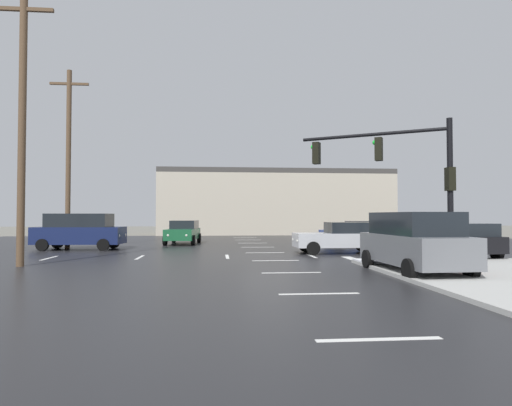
{
  "coord_description": "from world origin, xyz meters",
  "views": [
    {
      "loc": [
        -2.52,
        -20.69,
        1.94
      ],
      "look_at": [
        -0.27,
        4.16,
        2.65
      ],
      "focal_mm": 31.0,
      "sensor_mm": 36.0,
      "label": 1
    }
  ],
  "objects_px": {
    "sedan_green": "(183,232)",
    "sedan_black": "(458,239)",
    "traffic_signal_mast": "(403,166)",
    "utility_pole_mid": "(22,121)",
    "sedan_blue": "(361,233)",
    "suv_navy": "(80,231)",
    "fire_hydrant": "(469,260)",
    "sedan_white": "(432,233)",
    "suv_grey": "(414,241)",
    "sedan_silver": "(342,237)",
    "utility_pole_far": "(68,155)"
  },
  "relations": [
    {
      "from": "sedan_green",
      "to": "sedan_black",
      "type": "height_order",
      "value": "same"
    },
    {
      "from": "traffic_signal_mast",
      "to": "utility_pole_mid",
      "type": "xyz_separation_m",
      "value": [
        -14.82,
        0.38,
        1.63
      ]
    },
    {
      "from": "sedan_green",
      "to": "utility_pole_mid",
      "type": "height_order",
      "value": "utility_pole_mid"
    },
    {
      "from": "sedan_blue",
      "to": "suv_navy",
      "type": "bearing_deg",
      "value": 0.29
    },
    {
      "from": "fire_hydrant",
      "to": "sedan_white",
      "type": "bearing_deg",
      "value": 67.49
    },
    {
      "from": "suv_navy",
      "to": "suv_grey",
      "type": "bearing_deg",
      "value": -35.49
    },
    {
      "from": "sedan_silver",
      "to": "sedan_white",
      "type": "relative_size",
      "value": 0.99
    },
    {
      "from": "fire_hydrant",
      "to": "sedan_blue",
      "type": "height_order",
      "value": "sedan_blue"
    },
    {
      "from": "fire_hydrant",
      "to": "utility_pole_mid",
      "type": "relative_size",
      "value": 0.07
    },
    {
      "from": "suv_navy",
      "to": "sedan_silver",
      "type": "bearing_deg",
      "value": -11.2
    },
    {
      "from": "fire_hydrant",
      "to": "utility_pole_far",
      "type": "xyz_separation_m",
      "value": [
        -16.53,
        13.18,
        4.91
      ]
    },
    {
      "from": "suv_grey",
      "to": "sedan_black",
      "type": "bearing_deg",
      "value": -43.25
    },
    {
      "from": "sedan_blue",
      "to": "sedan_white",
      "type": "relative_size",
      "value": 1.0
    },
    {
      "from": "suv_navy",
      "to": "sedan_black",
      "type": "bearing_deg",
      "value": -15.86
    },
    {
      "from": "suv_grey",
      "to": "sedan_green",
      "type": "relative_size",
      "value": 1.05
    },
    {
      "from": "sedan_green",
      "to": "sedan_white",
      "type": "distance_m",
      "value": 16.13
    },
    {
      "from": "sedan_white",
      "to": "utility_pole_far",
      "type": "height_order",
      "value": "utility_pole_far"
    },
    {
      "from": "suv_grey",
      "to": "utility_pole_mid",
      "type": "height_order",
      "value": "utility_pole_mid"
    },
    {
      "from": "sedan_black",
      "to": "utility_pole_far",
      "type": "bearing_deg",
      "value": 63.35
    },
    {
      "from": "fire_hydrant",
      "to": "sedan_black",
      "type": "bearing_deg",
      "value": 63.11
    },
    {
      "from": "traffic_signal_mast",
      "to": "sedan_green",
      "type": "bearing_deg",
      "value": -22.71
    },
    {
      "from": "utility_pole_mid",
      "to": "sedan_white",
      "type": "bearing_deg",
      "value": 23.86
    },
    {
      "from": "sedan_silver",
      "to": "utility_pole_mid",
      "type": "distance_m",
      "value": 15.25
    },
    {
      "from": "sedan_white",
      "to": "suv_grey",
      "type": "bearing_deg",
      "value": -26.15
    },
    {
      "from": "suv_navy",
      "to": "suv_grey",
      "type": "height_order",
      "value": "same"
    },
    {
      "from": "fire_hydrant",
      "to": "sedan_green",
      "type": "height_order",
      "value": "sedan_green"
    },
    {
      "from": "sedan_silver",
      "to": "utility_pole_far",
      "type": "height_order",
      "value": "utility_pole_far"
    },
    {
      "from": "traffic_signal_mast",
      "to": "utility_pole_far",
      "type": "bearing_deg",
      "value": 0.84
    },
    {
      "from": "sedan_white",
      "to": "utility_pole_far",
      "type": "bearing_deg",
      "value": -86.64
    },
    {
      "from": "suv_navy",
      "to": "utility_pole_far",
      "type": "height_order",
      "value": "utility_pole_far"
    },
    {
      "from": "sedan_blue",
      "to": "sedan_silver",
      "type": "height_order",
      "value": "same"
    },
    {
      "from": "suv_navy",
      "to": "sedan_black",
      "type": "xyz_separation_m",
      "value": [
        18.61,
        -6.52,
        -0.24
      ]
    },
    {
      "from": "sedan_black",
      "to": "utility_pole_far",
      "type": "xyz_separation_m",
      "value": [
        -19.52,
        7.29,
        4.59
      ]
    },
    {
      "from": "suv_navy",
      "to": "sedan_white",
      "type": "distance_m",
      "value": 21.17
    },
    {
      "from": "sedan_blue",
      "to": "utility_pole_far",
      "type": "bearing_deg",
      "value": -2.4
    },
    {
      "from": "utility_pole_mid",
      "to": "fire_hydrant",
      "type": "bearing_deg",
      "value": -15.09
    },
    {
      "from": "sedan_white",
      "to": "fire_hydrant",
      "type": "bearing_deg",
      "value": -19.58
    },
    {
      "from": "sedan_green",
      "to": "suv_navy",
      "type": "bearing_deg",
      "value": -44.51
    },
    {
      "from": "sedan_green",
      "to": "sedan_black",
      "type": "bearing_deg",
      "value": 54.62
    },
    {
      "from": "sedan_black",
      "to": "utility_pole_mid",
      "type": "relative_size",
      "value": 0.44
    },
    {
      "from": "sedan_black",
      "to": "sedan_silver",
      "type": "bearing_deg",
      "value": 51.8
    },
    {
      "from": "fire_hydrant",
      "to": "sedan_blue",
      "type": "relative_size",
      "value": 0.17
    },
    {
      "from": "fire_hydrant",
      "to": "utility_pole_far",
      "type": "height_order",
      "value": "utility_pole_far"
    },
    {
      "from": "sedan_white",
      "to": "suv_navy",
      "type": "bearing_deg",
      "value": -84.53
    },
    {
      "from": "suv_grey",
      "to": "sedan_black",
      "type": "distance_m",
      "value": 6.63
    },
    {
      "from": "traffic_signal_mast",
      "to": "suv_grey",
      "type": "relative_size",
      "value": 1.14
    },
    {
      "from": "sedan_black",
      "to": "sedan_green",
      "type": "bearing_deg",
      "value": 43.48
    },
    {
      "from": "sedan_black",
      "to": "sedan_white",
      "type": "bearing_deg",
      "value": -25.01
    },
    {
      "from": "sedan_silver",
      "to": "utility_pole_far",
      "type": "relative_size",
      "value": 0.44
    },
    {
      "from": "fire_hydrant",
      "to": "sedan_green",
      "type": "distance_m",
      "value": 19.87
    }
  ]
}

